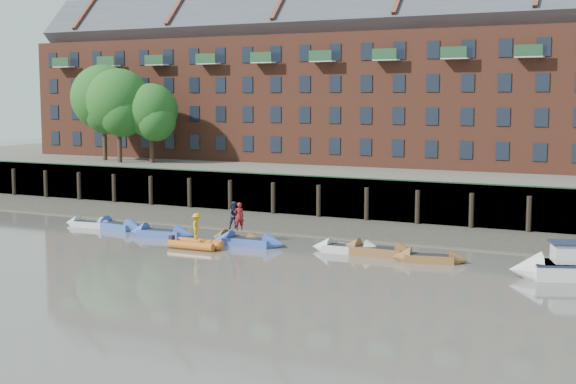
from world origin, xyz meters
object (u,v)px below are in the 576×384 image
Objects in this scene: rowboat_2 at (161,233)px; rowboat_7 at (430,258)px; rowboat_1 at (118,226)px; rowboat_3 at (238,239)px; rowboat_4 at (248,242)px; rowboat_5 at (348,249)px; person_rower_a at (239,216)px; rib_tender at (198,244)px; motor_launch at (561,267)px; rowboat_0 at (90,224)px; person_rower_b at (235,215)px; rowboat_6 at (378,251)px; person_rib_crew at (197,226)px.

rowboat_2 is 1.09× the size of rowboat_7.
rowboat_2 is (4.65, -1.23, 0.01)m from rowboat_1.
rowboat_4 is at bearing -22.73° from rowboat_3.
rowboat_5 is 2.53× the size of person_rower_a.
motor_launch reaches higher than rib_tender.
rib_tender is 21.57m from motor_launch.
person_rower_a is at bearing 175.65° from rowboat_5.
rowboat_5 is (20.60, -0.71, 0.02)m from rowboat_0.
rib_tender is (-14.22, -2.40, 0.04)m from rowboat_7.
rowboat_3 is at bearing -25.27° from motor_launch.
rowboat_1 is 1.05× the size of rowboat_7.
motor_launch is at bearing -8.94° from rowboat_2.
person_rower_b reaches higher than rowboat_1.
person_rower_b is at bearing 152.75° from rowboat_3.
rowboat_5 is at bearing -42.44° from person_rower_b.
rowboat_6 is 1.43× the size of rib_tender.
rowboat_7 is at bearing -29.03° from motor_launch.
rowboat_5 is at bearing -4.46° from rowboat_2.
rowboat_5 is 1.33× the size of rib_tender.
person_rower_a is at bearing -46.07° from person_rib_crew.
rowboat_1 is 2.59× the size of person_rower_a.
rib_tender is at bearing -140.02° from rowboat_4.
rowboat_0 is 12.90m from rowboat_3.
rowboat_7 is 14.55m from person_rib_crew.
rowboat_2 is 6.90m from rowboat_4.
person_rib_crew is (9.07, -3.66, 1.16)m from rowboat_1.
rowboat_5 is at bearing 17.27° from rib_tender.
rowboat_2 is at bearing -39.19° from person_rower_a.
rowboat_5 is 2.81× the size of person_rib_crew.
rowboat_5 is 8.20m from person_rower_b.
rowboat_0 is 22.55m from rowboat_6.
rowboat_4 reaches higher than rowboat_1.
rowboat_3 is 2.53× the size of person_rib_crew.
person_rower_a is 0.49m from person_rower_b.
person_rib_crew is (-0.95, -3.12, -0.33)m from person_rower_b.
rowboat_6 is at bearing 6.45° from rowboat_1.
rowboat_4 is at bearing -8.29° from rowboat_2.
person_rower_b is at bearing 0.97° from rowboat_2.
rowboat_2 reaches higher than rowboat_3.
person_rib_crew reaches higher than rowboat_3.
rowboat_1 is 4.81m from rowboat_2.
person_rower_b is (12.53, -0.48, 1.51)m from rowboat_0.
person_rib_crew is at bearing -13.34° from rowboat_1.
rowboat_6 is at bearing 7.46° from rowboat_3.
rib_tender is (4.51, -2.48, 0.02)m from rowboat_2.
rowboat_0 is 0.84× the size of rowboat_4.
rowboat_2 is at bearing 150.25° from rib_tender.
rowboat_1 is at bearing 173.36° from rowboat_5.
rowboat_6 is 11.26m from rib_tender.
rowboat_6 reaches higher than rowboat_2.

